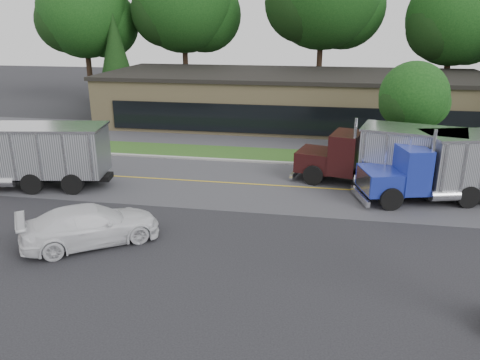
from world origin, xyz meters
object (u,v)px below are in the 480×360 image
object	(u,v)px
dump_truck_red	(24,154)
dump_truck_maroon	(387,155)
dump_truck_blue	(448,165)
rally_car	(91,225)

from	to	relation	value
dump_truck_red	dump_truck_maroon	size ratio (longest dim) A/B	1.18
dump_truck_maroon	dump_truck_blue	bearing A→B (deg)	169.01
dump_truck_red	dump_truck_blue	bearing A→B (deg)	175.53
dump_truck_maroon	rally_car	xyz separation A→B (m)	(-12.46, -8.91, -1.02)
dump_truck_red	rally_car	distance (m)	8.80
dump_truck_red	dump_truck_maroon	distance (m)	19.34
dump_truck_red	dump_truck_blue	size ratio (longest dim) A/B	1.30
dump_truck_blue	dump_truck_maroon	xyz separation A→B (m)	(-2.78, 1.30, 0.00)
dump_truck_red	rally_car	bearing A→B (deg)	129.72
dump_truck_red	dump_truck_blue	world-z (taller)	same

